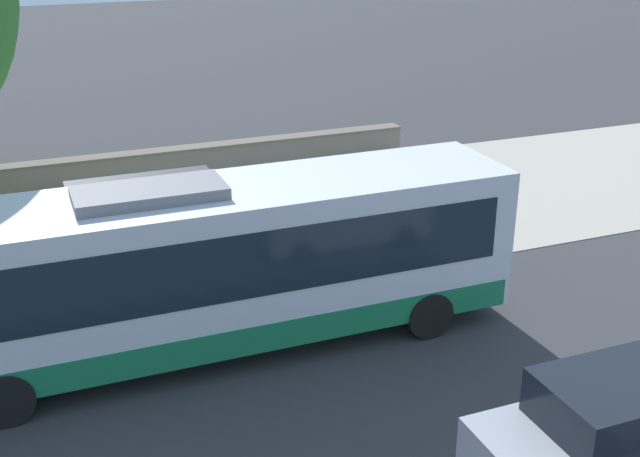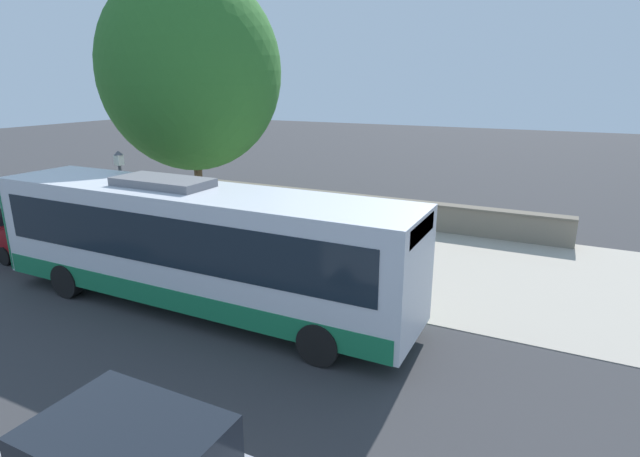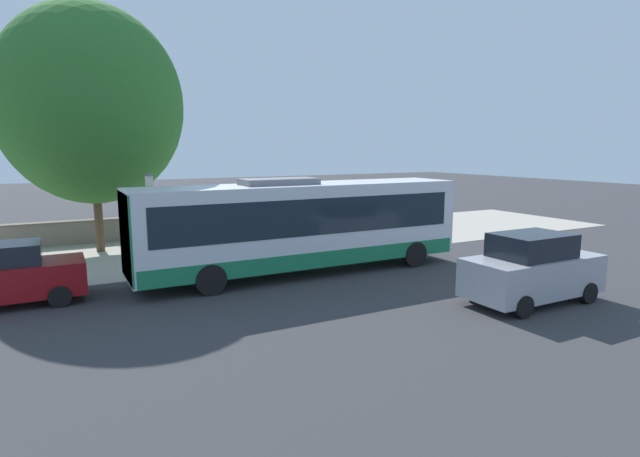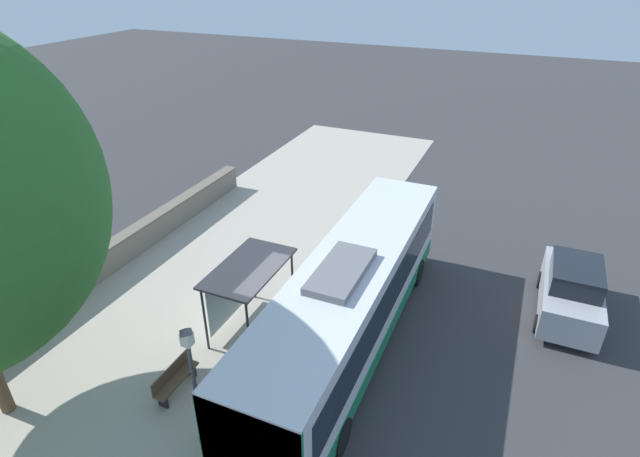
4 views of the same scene
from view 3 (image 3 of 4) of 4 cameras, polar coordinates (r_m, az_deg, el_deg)
ground_plane at (r=20.05m, az=-5.87°, el=-4.18°), size 120.00×120.00×0.00m
sidewalk_plaza at (r=24.19m, az=-9.93°, el=-1.95°), size 9.00×44.00×0.02m
stone_wall at (r=27.92m, az=-12.58°, el=0.64°), size 0.60×20.00×1.16m
bus at (r=18.35m, az=-2.05°, el=0.48°), size 2.61×12.33×3.55m
bus_shelter at (r=21.29m, az=-7.40°, el=2.26°), size 1.87×3.30×2.48m
pedestrian at (r=22.14m, az=6.97°, el=-0.26°), size 0.34×0.23×1.72m
bench at (r=21.06m, az=-16.30°, el=-2.54°), size 0.40×1.63×0.88m
street_lamp_near at (r=18.91m, az=-18.75°, el=1.52°), size 0.28×0.28×3.77m
shade_tree at (r=24.26m, az=-24.74°, el=12.71°), size 7.76×7.76×10.73m
parked_car_behind_bus at (r=17.34m, az=-32.52°, el=-4.61°), size 1.93×4.34×1.86m
parked_car_far_lane at (r=16.28m, az=23.09°, el=-4.32°), size 1.99×4.33×2.11m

